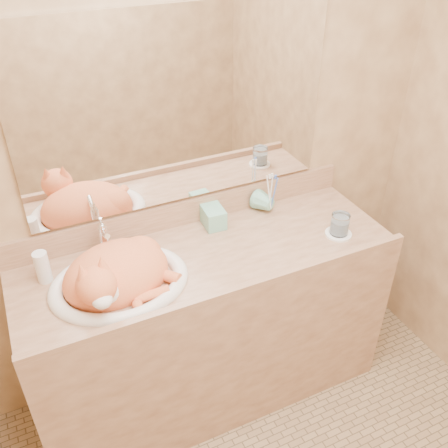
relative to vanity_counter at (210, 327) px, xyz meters
name	(u,v)px	position (x,y,z in m)	size (l,w,h in m)	color
wall_back	(180,142)	(0.00, 0.28, 0.82)	(2.40, 0.02, 2.50)	olive
vanity_counter	(210,327)	(0.00, 0.00, 0.00)	(1.60, 0.55, 0.85)	brown
mirror	(179,111)	(0.00, 0.26, 0.97)	(1.30, 0.02, 0.80)	white
sink_basin	(117,267)	(-0.38, -0.02, 0.51)	(0.53, 0.44, 0.17)	white
faucet	(104,238)	(-0.38, 0.18, 0.51)	(0.04, 0.12, 0.17)	white
cat	(115,273)	(-0.40, -0.03, 0.50)	(0.42, 0.35, 0.23)	#DE5F33
soap_dispenser	(218,214)	(0.11, 0.13, 0.53)	(0.09, 0.09, 0.20)	#76BDA2
toothbrush_cup	(271,206)	(0.39, 0.16, 0.47)	(0.10, 0.10, 0.09)	#76BDA2
toothbrushes	(272,191)	(0.39, 0.16, 0.55)	(0.03, 0.03, 0.21)	white
saucer	(338,234)	(0.58, -0.11, 0.43)	(0.12, 0.12, 0.01)	white
water_glass	(340,224)	(0.58, -0.11, 0.48)	(0.08, 0.08, 0.09)	silver
lotion_bottle	(43,267)	(-0.64, 0.13, 0.49)	(0.06, 0.06, 0.13)	white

